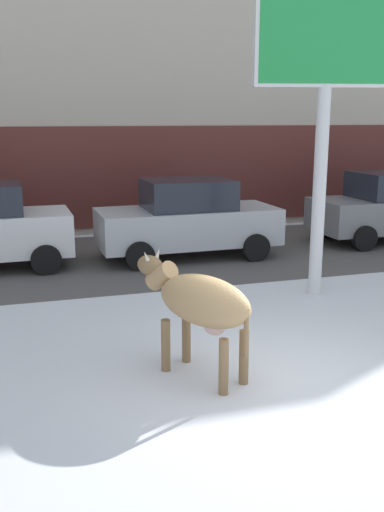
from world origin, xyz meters
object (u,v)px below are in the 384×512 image
at_px(cow_tan, 200,302).
at_px(pedestrian_near_billboard, 318,194).
at_px(car_silver_sedan, 188,219).
at_px(billboard, 327,53).

bearing_deg(cow_tan, pedestrian_near_billboard, 54.25).
xyz_separation_m(cow_tan, pedestrian_near_billboard, (7.04, 9.78, -0.11)).
xyz_separation_m(cow_tan, car_silver_sedan, (1.70, 6.28, -0.09)).
height_order(car_silver_sedan, pedestrian_near_billboard, car_silver_sedan).
relative_size(cow_tan, billboard, 0.33).
bearing_deg(pedestrian_near_billboard, cow_tan, -125.75).
distance_m(cow_tan, car_silver_sedan, 6.51).
relative_size(billboard, pedestrian_near_billboard, 3.21).
bearing_deg(billboard, car_silver_sedan, 112.22).
distance_m(billboard, pedestrian_near_billboard, 8.75).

